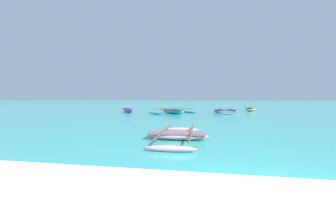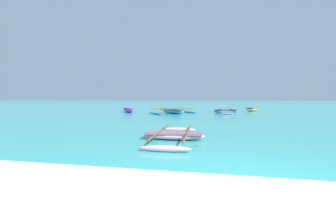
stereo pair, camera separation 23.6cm
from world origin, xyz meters
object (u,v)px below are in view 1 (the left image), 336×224
moored_boat_2 (177,135)px  moored_boat_3 (225,111)px  moored_boat_1 (128,110)px  moored_boat_0 (251,109)px  moored_boat_4 (173,111)px

moored_boat_2 → moored_boat_3: 15.29m
moored_boat_1 → moored_boat_3: bearing=53.8°
moored_boat_3 → moored_boat_1: bearing=179.8°
moored_boat_1 → moored_boat_2: size_ratio=0.70×
moored_boat_1 → moored_boat_0: bearing=71.9°
moored_boat_2 → moored_boat_3: moored_boat_3 is taller
moored_boat_2 → moored_boat_4: size_ratio=0.88×
moored_boat_0 → moored_boat_1: bearing=140.3°
moored_boat_0 → moored_boat_3: size_ratio=0.65×
moored_boat_0 → moored_boat_3: 5.66m
moored_boat_2 → moored_boat_3: (2.82, 15.03, 0.06)m
moored_boat_0 → moored_boat_2: moored_boat_0 is taller
moored_boat_1 → moored_boat_2: 16.68m
moored_boat_1 → moored_boat_2: (7.59, -14.85, -0.09)m
moored_boat_1 → moored_boat_4: moored_boat_4 is taller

